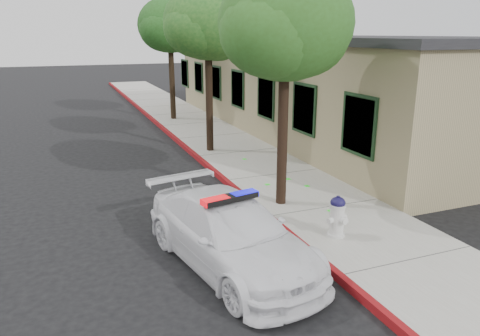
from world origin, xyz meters
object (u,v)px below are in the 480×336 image
police_car (230,233)px  street_tree_mid (208,26)px  street_tree_near (286,29)px  clapboard_building (318,84)px  street_tree_far (171,28)px  fire_hydrant (337,216)px

police_car → street_tree_mid: (2.33, 8.33, 3.93)m
street_tree_near → police_car: bearing=-134.3°
clapboard_building → street_tree_far: (-5.59, 4.60, 2.47)m
fire_hydrant → street_tree_near: bearing=81.7°
clapboard_building → police_car: clapboard_building is taller
clapboard_building → police_car: (-8.26, -10.63, -1.46)m
clapboard_building → police_car: 13.54m
street_tree_far → clapboard_building: bearing=-39.5°
street_tree_far → police_car: bearing=-99.9°
fire_hydrant → street_tree_mid: 9.16m
clapboard_building → street_tree_near: size_ratio=3.62×
street_tree_mid → police_car: bearing=-105.6°
fire_hydrant → street_tree_mid: (-0.14, 8.25, 3.99)m
street_tree_near → street_tree_mid: (0.04, 5.99, 0.14)m
police_car → street_tree_near: 5.00m
police_car → fire_hydrant: police_car is taller
clapboard_building → fire_hydrant: size_ratio=22.89×
street_tree_near → street_tree_far: bearing=88.3°
clapboard_building → street_tree_far: 7.65m
street_tree_mid → clapboard_building: bearing=21.2°
police_car → street_tree_far: (2.67, 15.24, 3.93)m
police_car → street_tree_near: bearing=34.5°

